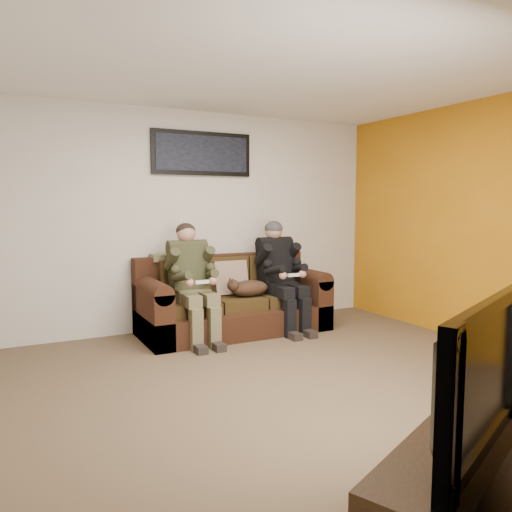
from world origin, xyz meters
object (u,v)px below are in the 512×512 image
person_left (192,275)px  framed_poster (202,154)px  television (458,372)px  person_right (280,269)px  cat (248,288)px  sofa (232,303)px  tv_stand (454,487)px

person_left → framed_poster: 1.53m
person_left → television: bearing=-90.8°
person_right → cat: bearing=-177.9°
sofa → cat: size_ratio=3.29×
cat → tv_stand: size_ratio=0.52×
tv_stand → person_left: bearing=64.9°
person_right → tv_stand: bearing=-107.9°
person_left → person_right: 1.12m
television → person_left: bearing=64.9°
person_left → tv_stand: bearing=-90.8°
sofa → person_left: bearing=-162.0°
sofa → person_right: 0.71m
person_left → person_right: person_right is taller
cat → person_right: bearing=2.1°
person_left → tv_stand: (-0.05, -3.60, -0.52)m
sofa → cat: bearing=-59.1°
person_right → television: bearing=-107.9°
person_left → framed_poster: bearing=57.9°
cat → tv_stand: cat is taller
cat → framed_poster: (-0.32, 0.59, 1.57)m
framed_poster → tv_stand: size_ratio=0.98×
sofa → person_right: (0.56, -0.18, 0.39)m
person_right → cat: size_ratio=1.97×
framed_poster → television: (-0.41, -4.17, -1.36)m
person_left → sofa: bearing=18.0°
person_right → cat: 0.48m
cat → tv_stand: 3.67m
framed_poster → television: bearing=-95.6°
person_right → sofa: bearing=162.0°
sofa → framed_poster: bearing=117.2°
sofa → person_left: size_ratio=1.68×
cat → person_left: bearing=178.7°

